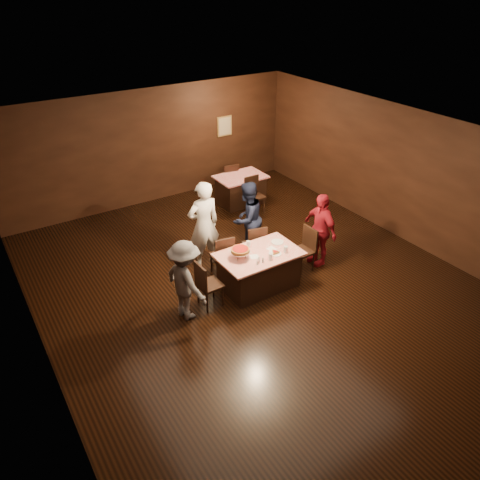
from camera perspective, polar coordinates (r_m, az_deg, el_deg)
name	(u,v)px	position (r m, az deg, el deg)	size (l,w,h in m)	color
room	(262,191)	(8.29, 2.74, 5.99)	(10.00, 10.04, 3.02)	black
main_table	(259,270)	(9.24, 2.29, -3.67)	(1.60, 1.00, 0.77)	#B9190C
back_table	(241,190)	(12.62, 0.07, 6.17)	(1.30, 0.90, 0.77)	red
chair_far_left	(222,255)	(9.54, -2.24, -1.83)	(0.42, 0.42, 0.95)	black
chair_far_right	(254,244)	(9.90, 1.74, -0.50)	(0.42, 0.42, 0.95)	black
chair_end_left	(210,284)	(8.71, -3.69, -5.36)	(0.42, 0.42, 0.95)	black
chair_end_right	(302,250)	(9.77, 7.62, -1.26)	(0.42, 0.42, 0.95)	black
chair_back_near	(255,196)	(12.06, 1.88, 5.42)	(0.42, 0.42, 0.95)	black
chair_back_far	(229,179)	(13.05, -1.36, 7.44)	(0.42, 0.42, 0.95)	black
diner_white_jacket	(204,225)	(9.66, -4.44, 1.85)	(0.70, 0.46, 1.91)	white
diner_navy_hoodie	(247,219)	(10.14, 0.88, 2.63)	(0.81, 0.63, 1.67)	black
diner_grey_knit	(185,281)	(8.31, -6.67, -4.94)	(1.00, 0.58, 1.55)	#5A5A60
diner_red_shirt	(320,229)	(9.92, 9.72, 1.30)	(0.94, 0.39, 1.61)	maroon
pizza_stand	(240,250)	(8.78, 0.03, -1.24)	(0.38, 0.38, 0.22)	black
plate_with_slice	(275,253)	(9.02, 4.30, -1.56)	(0.25, 0.25, 0.06)	white
plate_empty	(277,242)	(9.41, 4.58, -0.24)	(0.25, 0.25, 0.01)	white
glass_front_left	(270,257)	(8.81, 3.73, -2.03)	(0.08, 0.08, 0.14)	silver
glass_front_right	(286,249)	(9.06, 5.59, -1.15)	(0.08, 0.08, 0.14)	silver
glass_back	(248,244)	(9.18, 1.03, -0.53)	(0.08, 0.08, 0.14)	silver
condiments	(260,261)	(8.72, 2.43, -2.54)	(0.17, 0.10, 0.09)	silver
napkin_center	(272,249)	(9.18, 3.88, -1.09)	(0.16, 0.16, 0.01)	white
napkin_left	(254,257)	(8.92, 1.73, -2.05)	(0.16, 0.16, 0.01)	white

